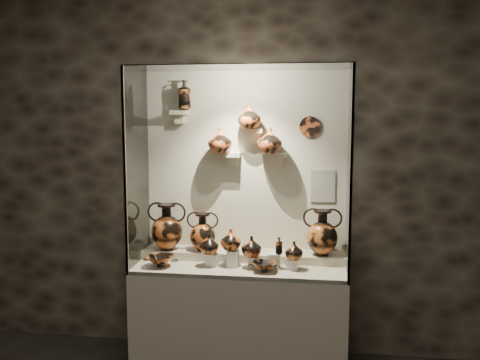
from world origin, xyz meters
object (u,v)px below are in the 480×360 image
object	(u,v)px
amphora_mid	(203,232)
amphora_right	(322,232)
jug_c	(252,247)
ovoid_vase_a	(220,141)
ovoid_vase_b	(249,117)
kylix_left	(161,260)
amphora_left	(167,227)
ovoid_vase_c	(270,141)
lekythos_small	(279,245)
jug_b	(231,240)
kylix_right	(264,266)
jug_e	(294,251)
lekythos_tall	(185,93)
jug_a	(209,244)

from	to	relation	value
amphora_mid	amphora_right	size ratio (longest dim) A/B	0.85
amphora_mid	jug_c	distance (m)	0.49
ovoid_vase_a	ovoid_vase_b	world-z (taller)	ovoid_vase_b
ovoid_vase_a	ovoid_vase_b	size ratio (longest dim) A/B	1.03
amphora_mid	kylix_left	distance (m)	0.43
amphora_left	ovoid_vase_c	bearing A→B (deg)	2.64
jug_c	lekythos_small	size ratio (longest dim) A/B	1.09
jug_b	kylix_right	distance (m)	0.35
amphora_right	jug_e	bearing A→B (deg)	-127.31
amphora_right	kylix_right	bearing A→B (deg)	-136.96
ovoid_vase_b	amphora_mid	bearing A→B (deg)	-178.94
ovoid_vase_c	jug_b	bearing A→B (deg)	-147.30
jug_c	ovoid_vase_a	world-z (taller)	ovoid_vase_a
ovoid_vase_a	ovoid_vase_c	size ratio (longest dim) A/B	0.97
ovoid_vase_a	lekythos_small	bearing A→B (deg)	-51.40
amphora_right	ovoid_vase_b	distance (m)	1.11
amphora_left	ovoid_vase_c	world-z (taller)	ovoid_vase_c
jug_c	ovoid_vase_c	distance (m)	0.87
jug_b	jug_e	distance (m)	0.51
jug_e	lekythos_tall	distance (m)	1.56
kylix_left	lekythos_small	bearing A→B (deg)	-10.67
amphora_left	amphora_mid	world-z (taller)	amphora_left
jug_c	kylix_left	size ratio (longest dim) A/B	0.61
jug_a	kylix_right	world-z (taller)	jug_a
amphora_mid	jug_e	xyz separation A→B (m)	(0.77, -0.21, -0.08)
jug_e	ovoid_vase_a	size ratio (longest dim) A/B	0.71
jug_b	kylix_left	world-z (taller)	jug_b
kylix_left	lekythos_tall	bearing A→B (deg)	55.82
amphora_right	lekythos_tall	world-z (taller)	lekythos_tall
jug_e	jug_c	bearing A→B (deg)	155.67
jug_c	jug_e	distance (m)	0.33
jug_a	ovoid_vase_b	world-z (taller)	ovoid_vase_b
amphora_mid	kylix_right	size ratio (longest dim) A/B	1.34
jug_b	lekythos_tall	world-z (taller)	lekythos_tall
amphora_right	kylix_left	bearing A→B (deg)	-158.52
lekythos_small	lekythos_tall	bearing A→B (deg)	145.18
amphora_mid	kylix_right	world-z (taller)	amphora_mid
kylix_right	lekythos_tall	distance (m)	1.55
amphora_mid	ovoid_vase_b	distance (m)	1.03
lekythos_tall	ovoid_vase_b	xyz separation A→B (m)	(0.54, -0.03, -0.19)
ovoid_vase_a	ovoid_vase_c	world-z (taller)	ovoid_vase_c
kylix_left	ovoid_vase_a	size ratio (longest dim) A/B	1.33
amphora_mid	ovoid_vase_b	world-z (taller)	ovoid_vase_b
kylix_right	amphora_mid	bearing A→B (deg)	153.01
amphora_mid	ovoid_vase_a	xyz separation A→B (m)	(0.14, 0.05, 0.76)
amphora_left	amphora_right	world-z (taller)	amphora_left
amphora_left	ovoid_vase_c	size ratio (longest dim) A/B	1.87
amphora_right	amphora_left	bearing A→B (deg)	-170.30
lekythos_small	ovoid_vase_a	bearing A→B (deg)	137.97
ovoid_vase_b	kylix_left	bearing A→B (deg)	-160.90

